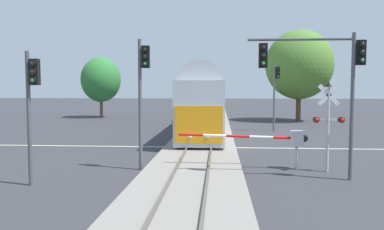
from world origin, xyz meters
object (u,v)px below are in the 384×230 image
(crossing_signal_mast, at_px, (328,117))
(traffic_signal_near_left, at_px, (31,96))
(traffic_signal_near_right, at_px, (323,69))
(traffic_signal_far_side, at_px, (276,86))
(oak_far_right, at_px, (299,65))
(crossing_gate_near, at_px, (282,139))
(commuter_train, at_px, (208,97))
(traffic_signal_median, at_px, (143,83))
(pine_left_background, at_px, (101,80))

(crossing_signal_mast, height_order, traffic_signal_near_left, traffic_signal_near_left)
(traffic_signal_near_left, bearing_deg, crossing_signal_mast, 15.05)
(traffic_signal_near_left, height_order, traffic_signal_near_right, traffic_signal_near_right)
(traffic_signal_near_right, distance_m, traffic_signal_far_side, 17.60)
(traffic_signal_near_left, relative_size, traffic_signal_near_right, 0.86)
(traffic_signal_near_left, bearing_deg, traffic_signal_near_right, 8.68)
(crossing_signal_mast, distance_m, traffic_signal_near_right, 2.63)
(crossing_signal_mast, height_order, traffic_signal_far_side, traffic_signal_far_side)
(oak_far_right, bearing_deg, traffic_signal_near_right, -99.70)
(traffic_signal_far_side, xyz_separation_m, oak_far_right, (4.08, 10.36, 2.43))
(crossing_gate_near, height_order, traffic_signal_near_right, traffic_signal_near_right)
(commuter_train, height_order, traffic_signal_median, traffic_signal_median)
(traffic_signal_near_right, bearing_deg, pine_left_background, 121.28)
(traffic_signal_near_left, distance_m, pine_left_background, 34.14)
(oak_far_right, bearing_deg, crossing_gate_near, -103.18)
(traffic_signal_median, bearing_deg, commuter_train, 84.41)
(commuter_train, bearing_deg, traffic_signal_far_side, -51.11)
(crossing_gate_near, relative_size, pine_left_background, 0.79)
(crossing_gate_near, distance_m, traffic_signal_near_right, 3.95)
(commuter_train, relative_size, traffic_signal_median, 6.94)
(traffic_signal_far_side, bearing_deg, pine_left_background, 144.94)
(crossing_gate_near, distance_m, traffic_signal_far_side, 15.86)
(traffic_signal_near_left, relative_size, traffic_signal_far_side, 0.88)
(commuter_train, bearing_deg, crossing_signal_mast, -75.66)
(crossing_signal_mast, bearing_deg, traffic_signal_far_side, 89.90)
(commuter_train, bearing_deg, oak_far_right, 15.69)
(traffic_signal_far_side, bearing_deg, crossing_gate_near, -97.28)
(traffic_signal_near_left, bearing_deg, commuter_train, 77.38)
(crossing_gate_near, xyz_separation_m, pine_left_background, (-17.84, 29.43, 3.40))
(traffic_signal_near_right, distance_m, pine_left_background, 36.84)
(traffic_signal_near_right, bearing_deg, traffic_signal_near_left, -171.32)
(crossing_gate_near, bearing_deg, oak_far_right, 76.82)
(commuter_train, xyz_separation_m, traffic_signal_far_side, (6.06, -7.51, 1.15))
(traffic_signal_median, xyz_separation_m, pine_left_background, (-11.44, 30.13, 0.80))
(traffic_signal_far_side, bearing_deg, traffic_signal_median, -117.33)
(traffic_signal_far_side, relative_size, oak_far_right, 0.57)
(crossing_signal_mast, relative_size, traffic_signal_near_right, 0.68)
(traffic_signal_near_right, bearing_deg, oak_far_right, 80.30)
(crossing_signal_mast, xyz_separation_m, traffic_signal_median, (-8.36, -0.15, 1.53))
(crossing_signal_mast, relative_size, traffic_signal_far_side, 0.69)
(crossing_gate_near, bearing_deg, traffic_signal_near_right, -57.90)
(crossing_gate_near, relative_size, traffic_signal_near_right, 1.01)
(traffic_signal_near_right, relative_size, traffic_signal_median, 1.00)
(traffic_signal_near_left, height_order, traffic_signal_far_side, traffic_signal_far_side)
(traffic_signal_near_right, height_order, oak_far_right, oak_far_right)
(crossing_gate_near, distance_m, traffic_signal_near_left, 10.97)
(traffic_signal_near_left, bearing_deg, traffic_signal_far_side, 58.00)
(crossing_signal_mast, xyz_separation_m, traffic_signal_far_side, (0.03, 16.07, 1.46))
(traffic_signal_near_left, height_order, pine_left_background, pine_left_background)
(crossing_signal_mast, bearing_deg, traffic_signal_near_right, -114.04)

